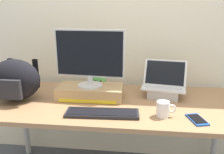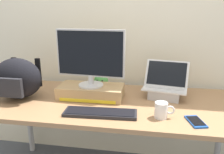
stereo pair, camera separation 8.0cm
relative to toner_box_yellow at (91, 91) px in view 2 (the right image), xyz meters
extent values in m
cube|color=silver|center=(0.17, 0.45, 0.53)|extent=(7.00, 0.10, 2.60)
cube|color=#99704C|center=(0.17, -0.05, -0.06)|extent=(1.87, 0.79, 0.03)
cylinder|color=#B2B2B7|center=(-0.71, 0.29, -0.42)|extent=(0.05, 0.05, 0.70)
cylinder|color=#B2B2B7|center=(1.04, 0.29, -0.42)|extent=(0.05, 0.05, 0.70)
cube|color=tan|center=(0.00, 0.00, 0.00)|extent=(0.48, 0.23, 0.09)
cube|color=yellow|center=(0.00, -0.12, -0.03)|extent=(0.41, 0.00, 0.02)
cylinder|color=silver|center=(0.00, 0.00, 0.05)|extent=(0.18, 0.18, 0.01)
cylinder|color=silver|center=(0.00, 0.00, 0.09)|extent=(0.04, 0.04, 0.07)
cube|color=silver|center=(0.00, 0.00, 0.29)|extent=(0.51, 0.06, 0.34)
cube|color=black|center=(0.00, -0.01, 0.29)|extent=(0.48, 0.04, 0.32)
cube|color=#ADADB2|center=(0.54, 0.09, -0.01)|extent=(0.25, 0.24, 0.07)
cube|color=silver|center=(0.54, 0.09, 0.03)|extent=(0.35, 0.26, 0.01)
cube|color=#B7B7BC|center=(0.55, 0.11, 0.03)|extent=(0.29, 0.16, 0.00)
cube|color=silver|center=(0.55, 0.15, 0.12)|extent=(0.33, 0.16, 0.19)
cube|color=black|center=(0.55, 0.14, 0.13)|extent=(0.30, 0.14, 0.16)
cube|color=black|center=(0.13, -0.28, -0.04)|extent=(0.46, 0.16, 0.02)
cube|color=black|center=(0.13, -0.28, -0.02)|extent=(0.44, 0.14, 0.00)
ellipsoid|color=black|center=(-0.53, -0.09, 0.10)|extent=(0.37, 0.23, 0.30)
cube|color=#232328|center=(-0.53, -0.22, 0.07)|extent=(0.22, 0.03, 0.13)
cube|color=black|center=(-0.63, 0.04, 0.12)|extent=(0.04, 0.02, 0.22)
cube|color=black|center=(-0.43, 0.04, 0.12)|extent=(0.04, 0.02, 0.22)
cylinder|color=silver|center=(0.50, -0.26, 0.00)|extent=(0.08, 0.08, 0.10)
torus|color=silver|center=(0.56, -0.26, 0.01)|extent=(0.06, 0.01, 0.06)
cube|color=#19479E|center=(0.70, -0.30, -0.04)|extent=(0.11, 0.17, 0.01)
cube|color=black|center=(0.70, -0.30, -0.04)|extent=(0.10, 0.13, 0.00)
sphere|color=#56B256|center=(0.03, 0.23, 0.01)|extent=(0.12, 0.12, 0.12)
sphere|color=black|center=(0.01, 0.18, 0.03)|extent=(0.02, 0.02, 0.02)
sphere|color=black|center=(0.05, 0.18, 0.03)|extent=(0.02, 0.02, 0.02)
camera|label=1|loc=(0.34, -1.56, 0.57)|focal=36.27mm
camera|label=2|loc=(0.42, -1.55, 0.57)|focal=36.27mm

